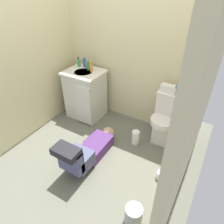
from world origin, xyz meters
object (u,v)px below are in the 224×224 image
Objects in this scene: toiletry_bag at (180,91)px; soap_dispenser at (79,63)px; bottle_blue at (85,63)px; bottle_green at (88,65)px; bottle_amber at (91,66)px; bottle_clear at (87,65)px; trash_can at (133,216)px; person_plumber at (87,150)px; toilet_paper_roll at (161,175)px; faucet at (89,66)px; tissue_box at (169,89)px; toilet at (165,119)px; vanity_cabinet at (86,94)px; paper_towel_roll at (135,138)px.

toiletry_bag is 1.66m from soap_dispenser.
soap_dispenser reaches higher than bottle_blue.
bottle_green is at bearing -27.87° from bottle_blue.
soap_dispenser is 0.97× the size of bottle_amber.
bottle_clear is 0.49× the size of trash_can.
trash_can is (0.88, -0.45, -0.05)m from person_plumber.
bottle_amber is 1.86m from toilet_paper_roll.
soap_dispenser is 2.38m from trash_can.
faucet is 0.07m from bottle_green.
toiletry_bag is at bearing 0.73° from bottle_clear.
faucet is 0.45× the size of tissue_box.
toilet is 4.63× the size of bottle_green.
vanity_cabinet is at bearing -173.02° from tissue_box.
bottle_green is (0.12, -0.06, 0.00)m from bottle_blue.
trash_can is (1.63, -1.48, -0.78)m from bottle_blue.
bottle_green is (0.03, 0.09, 0.48)m from vanity_cabinet.
vanity_cabinet is 0.50m from bottle_amber.
faucet is at bearing -179.34° from tissue_box.
bottle_blue is (-0.09, 0.16, 0.48)m from vanity_cabinet.
faucet is at bearing 136.45° from trash_can.
toilet is 6.05× the size of toiletry_bag.
bottle_amber is at bearing 161.94° from paper_towel_roll.
faucet is at bearing 6.01° from soap_dispenser.
vanity_cabinet is 0.49m from bottle_green.
bottle_blue reaches higher than tissue_box.
soap_dispenser is at bearing -178.79° from toiletry_bag.
bottle_green reaches higher than toilet.
bottle_blue is at bearing 154.34° from toilet_paper_roll.
person_plumber is (-0.71, -0.94, -0.19)m from toilet.
paper_towel_roll is at bearing 56.40° from person_plumber.
bottle_blue is at bearing 152.13° from bottle_green.
toilet is 0.44m from tissue_box.
soap_dispenser is at bearing -162.43° from bottle_blue.
toilet is at bearing -139.23° from toiletry_bag.
paper_towel_roll is (0.41, 0.62, -0.06)m from person_plumber.
bottle_amber is 1.28m from paper_towel_roll.
bottle_amber is (0.20, -0.09, 0.01)m from bottle_blue.
trash_can is (1.73, -1.44, -0.76)m from soap_dispenser.
toilet_paper_roll is at bearing -26.56° from faucet.
bottle_amber is at bearing -37.62° from faucet.
bottle_green reaches higher than vanity_cabinet.
toiletry_bag is 0.50× the size of trash_can.
vanity_cabinet reaches higher than toilet_paper_roll.
person_plumber is 1.45m from toiletry_bag.
person_plumber is 8.75× the size of bottle_clear.
soap_dispenser reaches higher than vanity_cabinet.
bottle_green is 0.95× the size of bottle_amber.
bottle_amber is at bearing 136.05° from trash_can.
person_plumber is 4.84× the size of tissue_box.
soap_dispenser reaches higher than tissue_box.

